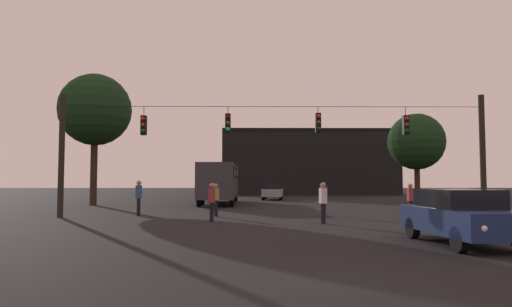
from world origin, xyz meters
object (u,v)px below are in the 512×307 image
at_px(tree_behind_building, 95,110).
at_px(pedestrian_far_side, 411,199).
at_px(city_bus, 220,180).
at_px(pedestrian_crossing_left, 212,200).
at_px(pedestrian_crossing_right, 216,198).
at_px(tree_left_silhouette, 416,142).
at_px(car_near_right, 460,215).
at_px(pedestrian_crossing_center, 323,200).
at_px(pedestrian_trailing, 139,196).
at_px(car_far_left, 273,191).
at_px(pedestrian_near_bus, 324,197).

bearing_deg(tree_behind_building, pedestrian_far_side, -31.90).
distance_m(city_bus, pedestrian_crossing_left, 15.62).
height_order(pedestrian_crossing_right, tree_left_silhouette, tree_left_silhouette).
distance_m(car_near_right, tree_left_silhouette, 26.93).
relative_size(pedestrian_crossing_center, tree_behind_building, 0.18).
height_order(pedestrian_crossing_center, pedestrian_trailing, pedestrian_trailing).
relative_size(city_bus, car_far_left, 2.46).
height_order(car_near_right, pedestrian_near_bus, pedestrian_near_bus).
bearing_deg(city_bus, pedestrian_near_bus, -63.41).
relative_size(city_bus, pedestrian_crossing_left, 6.60).
height_order(city_bus, car_near_right, city_bus).
bearing_deg(tree_left_silhouette, pedestrian_trailing, -142.71).
distance_m(pedestrian_crossing_left, pedestrian_far_side, 9.40).
bearing_deg(pedestrian_trailing, pedestrian_crossing_center, -26.50).
relative_size(pedestrian_near_bus, tree_behind_building, 0.18).
bearing_deg(car_far_left, pedestrian_far_side, -75.55).
bearing_deg(pedestrian_crossing_center, pedestrian_trailing, 153.50).
bearing_deg(pedestrian_near_bus, pedestrian_far_side, -23.01).
bearing_deg(pedestrian_crossing_right, pedestrian_crossing_left, -89.27).
height_order(car_far_left, pedestrian_crossing_left, pedestrian_crossing_left).
bearing_deg(pedestrian_near_bus, car_far_left, 94.78).
bearing_deg(pedestrian_crossing_center, pedestrian_crossing_left, 168.26).
relative_size(car_far_left, pedestrian_crossing_right, 2.75).
bearing_deg(pedestrian_far_side, pedestrian_trailing, 173.15).
bearing_deg(pedestrian_crossing_left, city_bus, 92.67).
bearing_deg(pedestrian_far_side, pedestrian_crossing_center, -149.29).
distance_m(pedestrian_crossing_right, pedestrian_near_bus, 5.44).
distance_m(pedestrian_crossing_left, pedestrian_crossing_right, 2.88).
xyz_separation_m(car_near_right, tree_left_silhouette, (8.06, 25.35, 4.23)).
relative_size(car_near_right, car_far_left, 0.99).
height_order(city_bus, tree_left_silhouette, tree_left_silhouette).
relative_size(pedestrian_near_bus, tree_left_silhouette, 0.23).
xyz_separation_m(pedestrian_crossing_right, pedestrian_near_bus, (5.42, 0.50, 0.04)).
bearing_deg(car_near_right, pedestrian_near_bus, 101.45).
bearing_deg(tree_left_silhouette, car_near_right, -107.63).
bearing_deg(pedestrian_trailing, pedestrian_crossing_right, -6.56).
bearing_deg(pedestrian_near_bus, tree_left_silhouette, 55.50).
height_order(pedestrian_crossing_center, pedestrian_crossing_right, pedestrian_crossing_center).
height_order(pedestrian_crossing_left, tree_left_silhouette, tree_left_silhouette).
xyz_separation_m(car_far_left, tree_behind_building, (-13.49, -9.54, 6.14)).
xyz_separation_m(pedestrian_crossing_center, pedestrian_crossing_right, (-4.70, 3.85, -0.04)).
relative_size(city_bus, car_near_right, 2.49).
relative_size(car_near_right, pedestrian_crossing_right, 2.71).
distance_m(pedestrian_crossing_right, tree_behind_building, 15.66).
distance_m(pedestrian_trailing, tree_behind_building, 13.17).
distance_m(pedestrian_crossing_center, tree_behind_building, 21.34).
bearing_deg(city_bus, pedestrian_far_side, -54.24).
relative_size(car_far_left, tree_behind_building, 0.47).
height_order(pedestrian_crossing_left, pedestrian_trailing, pedestrian_trailing).
height_order(city_bus, pedestrian_far_side, city_bus).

